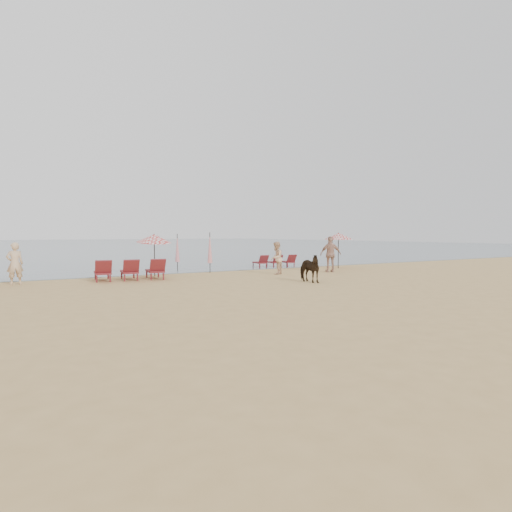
# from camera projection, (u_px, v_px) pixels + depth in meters

# --- Properties ---
(ground) EXTENTS (120.00, 120.00, 0.00)m
(ground) POSITION_uv_depth(u_px,v_px,m) (331.00, 295.00, 14.58)
(ground) COLOR tan
(ground) RESTS_ON ground
(sea) EXTENTS (160.00, 140.00, 0.06)m
(sea) POSITION_uv_depth(u_px,v_px,m) (60.00, 244.00, 83.25)
(sea) COLOR #51606B
(sea) RESTS_ON ground
(lounger_cluster_left) EXTENTS (3.16, 2.13, 0.65)m
(lounger_cluster_left) POSITION_uv_depth(u_px,v_px,m) (130.00, 270.00, 19.08)
(lounger_cluster_left) COLOR maroon
(lounger_cluster_left) RESTS_ON ground
(lounger_cluster_right) EXTENTS (2.63, 1.80, 0.54)m
(lounger_cluster_right) POSITION_uv_depth(u_px,v_px,m) (275.00, 261.00, 26.51)
(lounger_cluster_right) COLOR maroon
(lounger_cluster_right) RESTS_ON ground
(umbrella_open_left_b) EXTENTS (1.68, 1.71, 2.14)m
(umbrella_open_left_b) POSITION_uv_depth(u_px,v_px,m) (154.00, 238.00, 20.85)
(umbrella_open_left_b) COLOR black
(umbrella_open_left_b) RESTS_ON ground
(umbrella_open_right) EXTENTS (1.75, 1.75, 2.14)m
(umbrella_open_right) POSITION_uv_depth(u_px,v_px,m) (339.00, 236.00, 25.68)
(umbrella_open_right) COLOR black
(umbrella_open_right) RESTS_ON ground
(umbrella_closed_left) EXTENTS (0.25, 0.25, 2.07)m
(umbrella_closed_left) POSITION_uv_depth(u_px,v_px,m) (177.00, 248.00, 23.80)
(umbrella_closed_left) COLOR black
(umbrella_closed_left) RESTS_ON ground
(umbrella_closed_right) EXTENTS (0.26, 0.26, 2.16)m
(umbrella_closed_right) POSITION_uv_depth(u_px,v_px,m) (210.00, 248.00, 22.73)
(umbrella_closed_right) COLOR black
(umbrella_closed_right) RESTS_ON ground
(cow) EXTENTS (0.68, 1.45, 1.22)m
(cow) POSITION_uv_depth(u_px,v_px,m) (308.00, 268.00, 18.30)
(cow) COLOR black
(cow) RESTS_ON ground
(beachgoer_left) EXTENTS (0.68, 0.49, 1.73)m
(beachgoer_left) POSITION_uv_depth(u_px,v_px,m) (15.00, 264.00, 17.34)
(beachgoer_left) COLOR #D4AE85
(beachgoer_left) RESTS_ON ground
(beachgoer_right_a) EXTENTS (1.03, 1.01, 1.67)m
(beachgoer_right_a) POSITION_uv_depth(u_px,v_px,m) (276.00, 258.00, 21.89)
(beachgoer_right_a) COLOR #DEB18B
(beachgoer_right_a) RESTS_ON ground
(beachgoer_right_b) EXTENTS (1.23, 0.91, 1.94)m
(beachgoer_right_b) POSITION_uv_depth(u_px,v_px,m) (331.00, 254.00, 23.14)
(beachgoer_right_b) COLOR tan
(beachgoer_right_b) RESTS_ON ground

